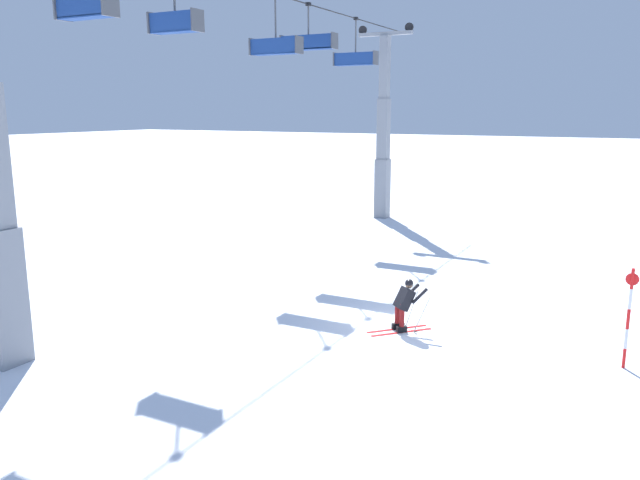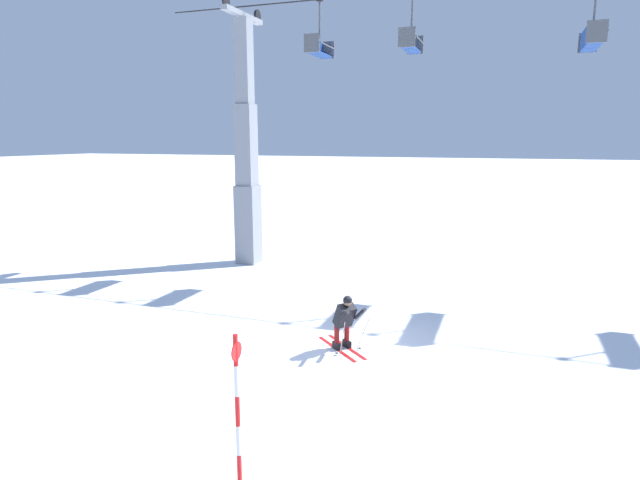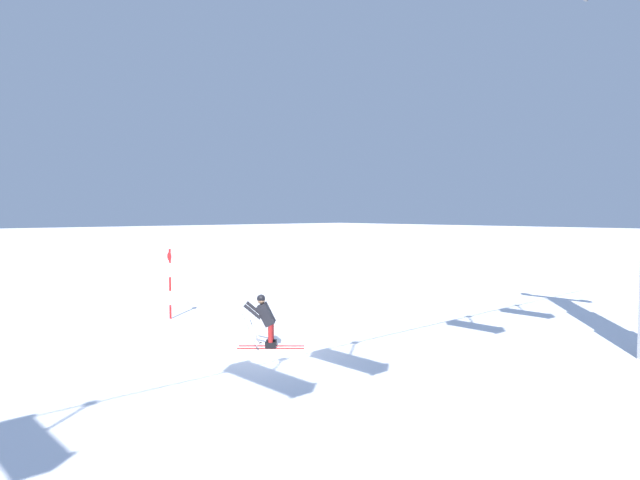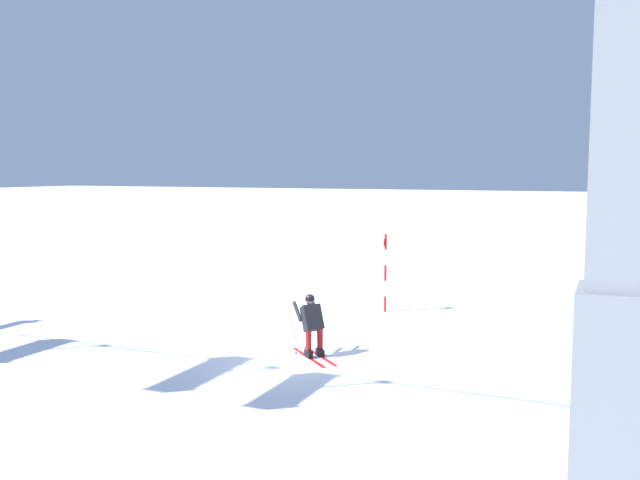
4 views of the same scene
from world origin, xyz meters
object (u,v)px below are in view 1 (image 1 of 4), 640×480
Objects in this scene: skier_carving_main at (405,302)px; trail_marker_pole at (629,315)px; chairlift_seat_fourth at (308,43)px; chairlift_seat_farthest at (355,59)px; chairlift_seat_second at (174,21)px; chairlift_seat_middle at (275,46)px; chairlift_seat_nearest at (84,5)px; lift_tower_far at (383,138)px.

trail_marker_pole is (0.00, -5.34, 0.47)m from skier_carving_main.
chairlift_seat_farthest is (4.59, -0.00, -0.30)m from chairlift_seat_fourth.
chairlift_seat_second is 5.62m from chairlift_seat_middle.
chairlift_seat_nearest is 3.35m from chairlift_seat_second.
chairlift_seat_middle is at bearing -180.00° from lift_tower_far.
chairlift_seat_second reaches higher than skier_carving_main.
chairlift_seat_nearest and chairlift_seat_second have the same top height.
chairlift_seat_farthest is 0.93× the size of trail_marker_pole.
chairlift_seat_farthest is at bearing 0.00° from chairlift_seat_middle.
chairlift_seat_farthest reaches higher than skier_carving_main.
chairlift_seat_farthest is (7.11, 0.00, 0.02)m from chairlift_seat_middle.
chairlift_seat_middle is at bearing 66.36° from trail_marker_pole.
chairlift_seat_nearest is 0.82× the size of chairlift_seat_fourth.
chairlift_seat_fourth reaches higher than trail_marker_pole.
chairlift_seat_middle is 2.54m from chairlift_seat_fourth.
chairlift_seat_nearest is (-19.81, -0.00, 4.07)m from lift_tower_far.
lift_tower_far is at bearing 37.85° from trail_marker_pole.
skier_carving_main is 10.61m from chairlift_seat_second.
chairlift_seat_second and chairlift_seat_farthest have the same top height.
chairlift_seat_middle is at bearing -180.00° from chairlift_seat_fourth.
chairlift_seat_middle is at bearing 53.05° from skier_carving_main.
lift_tower_far is 20.22m from chairlift_seat_nearest.
lift_tower_far is 9.31m from chairlift_seat_fourth.
chairlift_seat_farthest reaches higher than trail_marker_pole.
lift_tower_far is 4.15× the size of chairlift_seat_fourth.
chairlift_seat_second is at bearing 90.13° from trail_marker_pole.
chairlift_seat_middle is at bearing 0.00° from chairlift_seat_second.
skier_carving_main is 13.42m from chairlift_seat_fourth.
lift_tower_far is 5.06× the size of chairlift_seat_nearest.
skier_carving_main is at bearing -126.95° from chairlift_seat_middle.
trail_marker_pole is at bearing -89.87° from chairlift_seat_second.
skier_carving_main is 0.66× the size of trail_marker_pole.
chairlift_seat_fourth reaches higher than skier_carving_main.
chairlift_seat_fourth is 16.76m from trail_marker_pole.
chairlift_seat_fourth is (8.11, 7.43, 7.68)m from skier_carving_main.
skier_carving_main is at bearing -155.66° from lift_tower_far.
chairlift_seat_farthest is (-3.73, -0.00, 3.87)m from lift_tower_far.
chairlift_seat_fourth is (-8.32, -0.00, 4.18)m from lift_tower_far.
chairlift_seat_nearest is at bearing 180.00° from chairlift_seat_farthest.
chairlift_seat_fourth is at bearing -0.00° from chairlift_seat_nearest.
chairlift_seat_middle is 0.91× the size of chairlift_seat_fourth.
trail_marker_pole is at bearing -75.17° from chairlift_seat_nearest.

